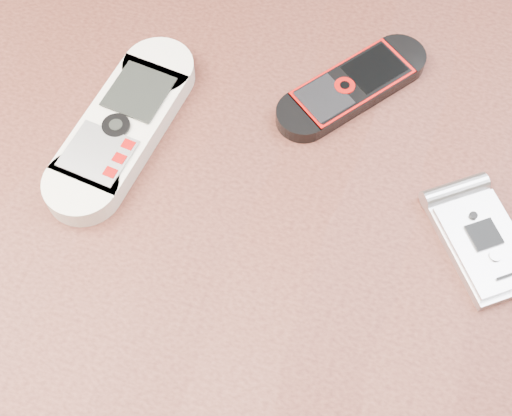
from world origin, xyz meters
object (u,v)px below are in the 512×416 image
object	(u,v)px
table	(250,271)
nokia_white	(122,126)
nokia_black_red	(352,86)
motorola_razr	(483,242)

from	to	relation	value
table	nokia_white	size ratio (longest dim) A/B	7.09
table	nokia_black_red	world-z (taller)	nokia_black_red
table	motorola_razr	xyz separation A→B (m)	(0.16, 0.02, 0.11)
motorola_razr	nokia_white	bearing A→B (deg)	140.21
nokia_black_red	motorola_razr	bearing A→B (deg)	-4.04
table	motorola_razr	size ratio (longest dim) A/B	12.72
table	nokia_white	distance (m)	0.16
table	nokia_black_red	xyz separation A→B (m)	(0.04, 0.13, 0.11)
nokia_white	motorola_razr	distance (m)	0.27
nokia_white	nokia_black_red	xyz separation A→B (m)	(0.15, 0.09, -0.00)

